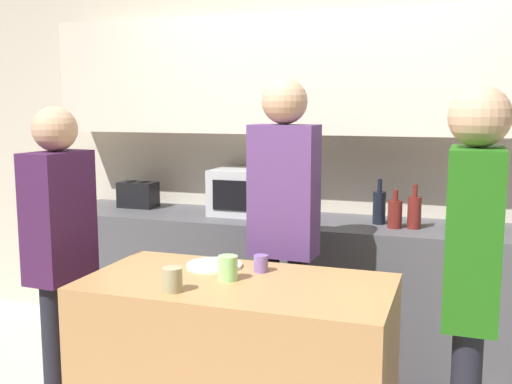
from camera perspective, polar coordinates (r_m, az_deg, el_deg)
back_wall at (r=3.97m, az=7.15°, el=6.82°), size 6.40×0.40×2.70m
back_counter at (r=3.89m, az=6.04°, el=-9.38°), size 3.60×0.62×0.92m
kitchen_island at (r=2.75m, az=-1.76°, el=-17.35°), size 1.32×0.68×0.89m
microwave at (r=3.95m, az=-0.29°, el=0.01°), size 0.52×0.39×0.30m
toaster at (r=4.32m, az=-11.16°, el=-0.24°), size 0.26×0.16×0.18m
bottle_0 at (r=3.71m, az=11.66°, el=-1.39°), size 0.08×0.08×0.28m
bottle_1 at (r=3.61m, az=13.09°, el=-2.00°), size 0.08×0.08×0.23m
bottle_2 at (r=3.62m, az=14.85°, el=-1.83°), size 0.08×0.08×0.26m
plate_on_island at (r=2.81m, az=-4.00°, el=-6.97°), size 0.26×0.26×0.01m
cup_0 at (r=2.46m, az=-7.97°, el=-8.26°), size 0.08×0.08×0.10m
cup_1 at (r=2.71m, az=0.48°, el=-6.83°), size 0.07×0.07×0.08m
cup_2 at (r=2.59m, az=-2.69°, el=-7.24°), size 0.09×0.09×0.11m
person_left at (r=2.39m, az=19.84°, el=-7.15°), size 0.22×0.34×1.70m
person_center at (r=3.09m, az=2.66°, el=-2.34°), size 0.35×0.23×1.77m
person_right at (r=3.06m, az=-18.14°, el=-4.71°), size 0.21×0.35×1.63m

